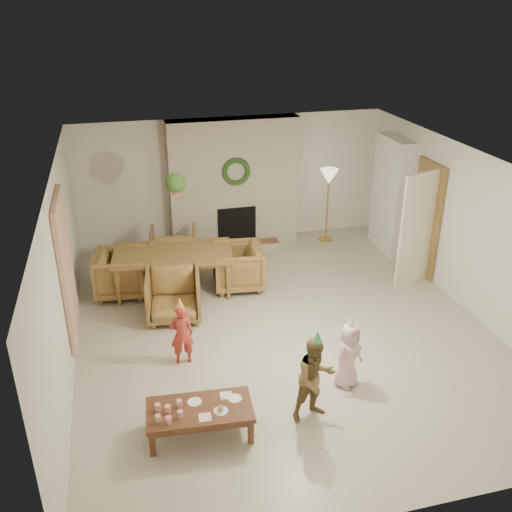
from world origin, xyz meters
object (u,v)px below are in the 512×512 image
object	(u,v)px
dining_chair_near	(173,295)
coffee_table_top	(200,410)
dining_chair_far	(174,249)
child_pink	(349,355)
dining_table	(174,272)
dining_chair_left	(121,273)
dining_chair_right	(238,267)
child_plaid	(315,379)
child_red	(182,334)

from	to	relation	value
dining_chair_near	coffee_table_top	size ratio (longest dim) A/B	0.70
dining_chair_far	child_pink	size ratio (longest dim) A/B	0.94
dining_table	coffee_table_top	size ratio (longest dim) A/B	1.64
dining_table	dining_chair_near	xyz separation A→B (m)	(-0.11, -0.86, 0.04)
dining_chair_far	dining_table	bearing A→B (deg)	90.00
dining_chair_near	dining_chair_far	bearing A→B (deg)	90.00
dining_chair_near	dining_chair_left	bearing A→B (deg)	135.00
dining_chair_right	child_plaid	xyz separation A→B (m)	(0.16, -3.41, 0.15)
dining_chair_far	child_pink	distance (m)	4.30
child_plaid	child_pink	distance (m)	0.77
dining_chair_near	dining_chair_left	xyz separation A→B (m)	(-0.75, 0.96, 0.00)
dining_chair_right	child_red	distance (m)	2.28
dining_chair_right	child_red	size ratio (longest dim) A/B	0.95
dining_table	child_plaid	xyz separation A→B (m)	(1.23, -3.54, 0.19)
child_red	child_plaid	distance (m)	2.01
dining_table	child_pink	distance (m)	3.59
dining_chair_left	child_pink	world-z (taller)	child_pink
dining_table	coffee_table_top	world-z (taller)	dining_table
coffee_table_top	child_plaid	xyz separation A→B (m)	(1.36, -0.03, 0.20)
dining_chair_right	child_pink	xyz separation A→B (m)	(0.77, -2.95, 0.07)
child_red	dining_chair_left	bearing A→B (deg)	-71.14
dining_table	dining_chair_far	distance (m)	0.86
dining_chair_near	child_red	size ratio (longest dim) A/B	0.95
child_plaid	coffee_table_top	bearing A→B (deg)	166.91
coffee_table_top	child_plaid	size ratio (longest dim) A/B	1.12
dining_chair_right	child_pink	distance (m)	3.05
child_pink	dining_chair_far	bearing A→B (deg)	86.76
child_pink	dining_table	bearing A→B (deg)	93.83
dining_chair_left	child_red	bearing A→B (deg)	-154.64
child_red	child_plaid	bearing A→B (deg)	133.29
dining_chair_near	dining_chair_far	size ratio (longest dim) A/B	1.00
dining_chair_far	coffee_table_top	distance (m)	4.37
dining_table	dining_chair_left	size ratio (longest dim) A/B	2.34
child_pink	child_red	bearing A→B (deg)	125.89
dining_table	dining_chair_near	distance (m)	0.86
dining_table	child_plaid	world-z (taller)	child_plaid
child_red	dining_chair_far	bearing A→B (deg)	-94.17
child_red	child_plaid	size ratio (longest dim) A/B	0.82
coffee_table_top	child_pink	world-z (taller)	child_pink
coffee_table_top	child_plaid	bearing A→B (deg)	2.99
dining_table	child_plaid	distance (m)	3.75
child_plaid	dining_chair_left	bearing A→B (deg)	107.95
dining_table	dining_chair_left	bearing A→B (deg)	180.00
dining_chair_far	coffee_table_top	world-z (taller)	dining_chair_far
dining_chair_left	dining_chair_right	size ratio (longest dim) A/B	1.00
dining_table	child_red	distance (m)	2.08
dining_table	coffee_table_top	bearing A→B (deg)	-85.07
dining_chair_near	dining_chair_far	distance (m)	1.72
child_pink	child_plaid	bearing A→B (deg)	-170.06
dining_chair_far	child_red	xyz separation A→B (m)	(-0.24, -2.93, 0.06)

